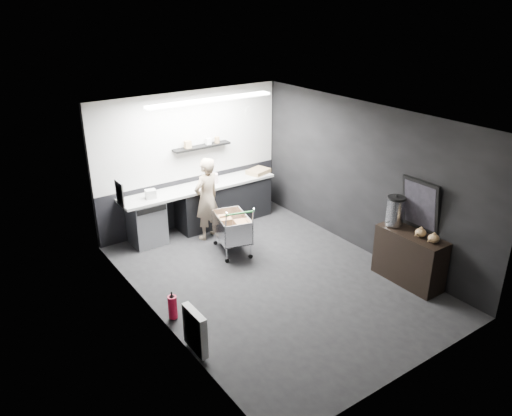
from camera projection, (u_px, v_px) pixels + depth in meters
floor at (273, 279)px, 8.29m from camera, size 5.50×5.50×0.00m
ceiling at (275, 118)px, 7.22m from camera, size 5.50×5.50×0.00m
wall_back at (190, 160)px, 9.82m from camera, size 5.50×0.00×5.50m
wall_front at (419, 281)px, 5.69m from camera, size 5.50×0.00×5.50m
wall_left at (155, 237)px, 6.70m from camera, size 0.00×5.50×5.50m
wall_right at (364, 179)px, 8.81m from camera, size 0.00×5.50×5.50m
kitchen_wall_panel at (189, 135)px, 9.61m from camera, size 3.95×0.02×1.70m
dado_panel at (193, 200)px, 10.15m from camera, size 3.95×0.02×1.00m
floating_shelf at (202, 146)px, 9.73m from camera, size 1.20×0.22×0.04m
wall_clock at (249, 111)px, 10.22m from camera, size 0.20×0.03×0.20m
poster at (120, 194)px, 7.61m from camera, size 0.02×0.30×0.40m
poster_red_band at (119, 190)px, 7.59m from camera, size 0.02×0.22×0.10m
radiator at (195, 331)px, 6.45m from camera, size 0.10×0.50×0.60m
ceiling_strip at (211, 100)px, 8.63m from camera, size 2.40×0.20×0.04m
prep_counter at (206, 205)px, 10.00m from camera, size 3.20×0.61×0.90m
person at (207, 199)px, 9.40m from camera, size 0.67×0.52×1.61m
shopping_cart at (232, 229)px, 9.00m from camera, size 0.73×1.01×0.97m
sideboard at (409, 250)px, 8.04m from camera, size 0.49×1.16×1.73m
fire_extinguisher at (173, 306)px, 7.19m from camera, size 0.13×0.13×0.44m
cardboard_box at (258, 171)px, 10.43m from camera, size 0.52×0.45×0.09m
pink_tub at (213, 178)px, 9.88m from camera, size 0.19×0.19×0.19m
white_container at (151, 194)px, 9.13m from camera, size 0.21×0.18×0.17m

